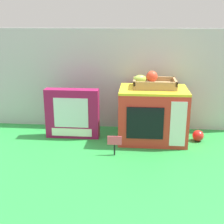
{
  "coord_description": "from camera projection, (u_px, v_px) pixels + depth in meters",
  "views": [
    {
      "loc": [
        0.13,
        -1.59,
        0.64
      ],
      "look_at": [
        -0.02,
        0.01,
        0.15
      ],
      "focal_mm": 48.74,
      "sensor_mm": 36.0,
      "label": 1
    }
  ],
  "objects": [
    {
      "name": "ground_plane",
      "position": [
        115.0,
        139.0,
        1.71
      ],
      "size": [
        1.7,
        1.7,
        0.0
      ],
      "primitive_type": "plane",
      "color": "green",
      "rests_on": "ground"
    },
    {
      "name": "display_back_panel",
      "position": [
        118.0,
        79.0,
        1.83
      ],
      "size": [
        1.61,
        0.03,
        0.6
      ],
      "primitive_type": "cube",
      "color": "#B7BABF",
      "rests_on": "ground"
    },
    {
      "name": "price_sign",
      "position": [
        114.0,
        142.0,
        1.49
      ],
      "size": [
        0.07,
        0.01,
        0.1
      ],
      "color": "black",
      "rests_on": "ground"
    },
    {
      "name": "food_groups_crate",
      "position": [
        153.0,
        83.0,
        1.65
      ],
      "size": [
        0.24,
        0.17,
        0.08
      ],
      "color": "#A37F51",
      "rests_on": "toy_microwave"
    },
    {
      "name": "cookie_set_box",
      "position": [
        72.0,
        114.0,
        1.7
      ],
      "size": [
        0.3,
        0.07,
        0.28
      ],
      "color": "#99144C",
      "rests_on": "ground"
    },
    {
      "name": "loose_toy_apple",
      "position": [
        198.0,
        136.0,
        1.67
      ],
      "size": [
        0.06,
        0.06,
        0.06
      ],
      "primitive_type": "sphere",
      "color": "red",
      "rests_on": "ground"
    },
    {
      "name": "toy_microwave",
      "position": [
        153.0,
        115.0,
        1.66
      ],
      "size": [
        0.36,
        0.27,
        0.29
      ],
      "color": "red",
      "rests_on": "ground"
    }
  ]
}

